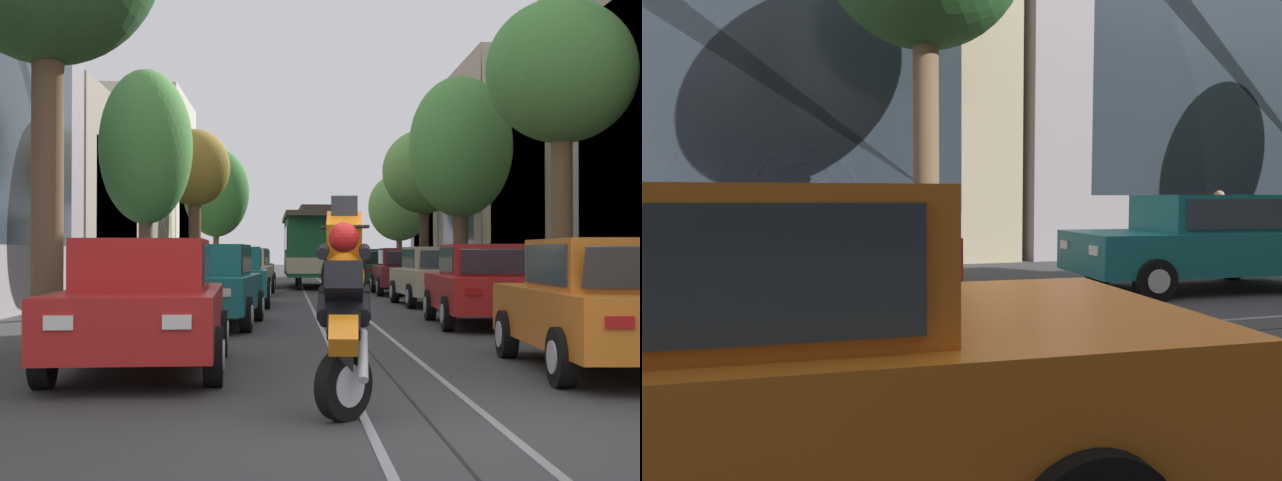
{
  "view_description": "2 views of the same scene",
  "coord_description": "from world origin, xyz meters",
  "views": [
    {
      "loc": [
        -1.2,
        -6.92,
        1.41
      ],
      "look_at": [
        -0.25,
        17.81,
        1.77
      ],
      "focal_mm": 49.76,
      "sensor_mm": 36.0,
      "label": 1
    },
    {
      "loc": [
        5.32,
        3.89,
        1.53
      ],
      "look_at": [
        -2.24,
        5.98,
        0.94
      ],
      "focal_mm": 31.85,
      "sensor_mm": 36.0,
      "label": 2
    }
  ],
  "objects": [
    {
      "name": "parked_car_orange_near_right",
      "position": [
        2.62,
        3.53,
        0.8
      ],
      "size": [
        2.09,
        4.4,
        1.58
      ],
      "color": "orange",
      "rests_on": "ground"
    },
    {
      "name": "parked_car_teal_second_left",
      "position": [
        -2.72,
        10.26,
        0.8
      ],
      "size": [
        2.14,
        4.42,
        1.58
      ],
      "color": "#196B70",
      "rests_on": "ground"
    },
    {
      "name": "pedestrian_crossing_far",
      "position": [
        -5.37,
        12.8,
        0.96
      ],
      "size": [
        0.55,
        0.42,
        1.7
      ],
      "color": "slate",
      "rests_on": "ground"
    },
    {
      "name": "parked_car_red_near_left",
      "position": [
        -2.91,
        3.81,
        0.8
      ],
      "size": [
        2.14,
        4.42,
        1.58
      ],
      "color": "red",
      "rests_on": "ground"
    }
  ]
}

